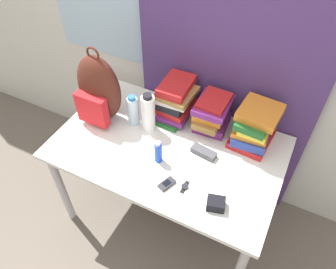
# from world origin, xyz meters

# --- Properties ---
(ground_plane) EXTENTS (12.00, 12.00, 0.00)m
(ground_plane) POSITION_xyz_m (0.00, 0.00, 0.00)
(ground_plane) COLOR #665B51
(wall_back) EXTENTS (6.00, 0.06, 2.50)m
(wall_back) POSITION_xyz_m (-0.01, 0.92, 1.25)
(wall_back) COLOR beige
(wall_back) RESTS_ON ground_plane
(curtain_blue) EXTENTS (1.14, 0.04, 2.50)m
(curtain_blue) POSITION_xyz_m (0.17, 0.86, 1.25)
(curtain_blue) COLOR #4C336B
(curtain_blue) RESTS_ON ground_plane
(desk) EXTENTS (1.34, 0.83, 0.74)m
(desk) POSITION_xyz_m (0.00, 0.42, 0.66)
(desk) COLOR silver
(desk) RESTS_ON ground_plane
(backpack) EXTENTS (0.29, 0.21, 0.51)m
(backpack) POSITION_xyz_m (-0.49, 0.45, 0.96)
(backpack) COLOR #512319
(backpack) RESTS_ON desk
(book_stack_left) EXTENTS (0.23, 0.29, 0.26)m
(book_stack_left) POSITION_xyz_m (-0.08, 0.68, 0.86)
(book_stack_left) COLOR #1E5623
(book_stack_left) RESTS_ON desk
(book_stack_center) EXTENTS (0.22, 0.26, 0.22)m
(book_stack_center) POSITION_xyz_m (0.16, 0.69, 0.85)
(book_stack_center) COLOR #6B2370
(book_stack_center) RESTS_ON desk
(book_stack_right) EXTENTS (0.25, 0.30, 0.26)m
(book_stack_right) POSITION_xyz_m (0.43, 0.68, 0.86)
(book_stack_right) COLOR red
(book_stack_right) RESTS_ON desk
(water_bottle) EXTENTS (0.07, 0.07, 0.22)m
(water_bottle) POSITION_xyz_m (-0.28, 0.50, 0.84)
(water_bottle) COLOR silver
(water_bottle) RESTS_ON desk
(sports_bottle) EXTENTS (0.08, 0.08, 0.27)m
(sports_bottle) POSITION_xyz_m (-0.17, 0.50, 0.87)
(sports_bottle) COLOR white
(sports_bottle) RESTS_ON desk
(sunscreen_bottle) EXTENTS (0.04, 0.04, 0.15)m
(sunscreen_bottle) POSITION_xyz_m (-0.00, 0.30, 0.81)
(sunscreen_bottle) COLOR blue
(sunscreen_bottle) RESTS_ON desk
(cell_phone) EXTENTS (0.08, 0.11, 0.02)m
(cell_phone) POSITION_xyz_m (0.12, 0.16, 0.75)
(cell_phone) COLOR #2D2D33
(cell_phone) RESTS_ON desk
(sunglasses_case) EXTENTS (0.16, 0.08, 0.04)m
(sunglasses_case) POSITION_xyz_m (0.21, 0.45, 0.76)
(sunglasses_case) COLOR #47474C
(sunglasses_case) RESTS_ON desk
(camera_pouch) EXTENTS (0.11, 0.10, 0.05)m
(camera_pouch) POSITION_xyz_m (0.40, 0.16, 0.76)
(camera_pouch) COLOR black
(camera_pouch) RESTS_ON desk
(wristwatch) EXTENTS (0.04, 0.08, 0.01)m
(wristwatch) POSITION_xyz_m (0.21, 0.19, 0.74)
(wristwatch) COLOR black
(wristwatch) RESTS_ON desk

